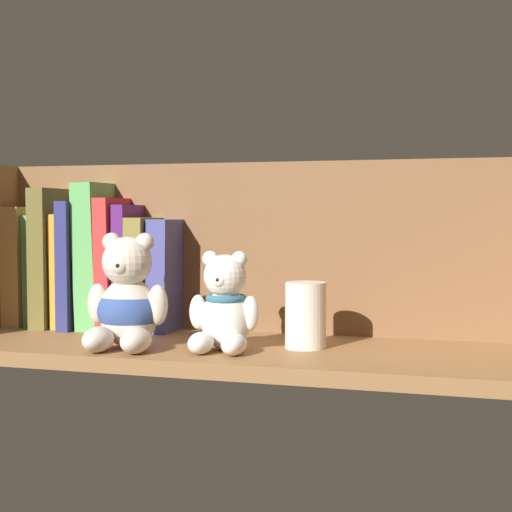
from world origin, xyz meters
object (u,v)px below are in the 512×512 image
(book_5, at_px, (101,256))
(book_8, at_px, (149,274))
(book_2, at_px, (57,257))
(book_7, at_px, (133,267))
(teddy_bear_larger, at_px, (127,303))
(book_1, at_px, (43,270))
(teddy_bear_smaller, at_px, (224,308))
(book_3, at_px, (72,270))
(book_6, at_px, (119,263))
(book_9, at_px, (168,275))
(pillar_candle, at_px, (306,315))
(book_0, at_px, (28,266))
(book_4, at_px, (84,264))

(book_5, xyz_separation_m, book_8, (0.08, 0.00, -0.03))
(book_2, bearing_deg, book_7, 0.00)
(teddy_bear_larger, bearing_deg, book_2, 141.37)
(book_1, relative_size, teddy_bear_smaller, 1.35)
(book_3, height_order, book_6, book_6)
(book_9, xyz_separation_m, teddy_bear_smaller, (0.14, -0.14, -0.03))
(book_1, distance_m, book_2, 0.03)
(book_2, bearing_deg, teddy_bear_smaller, -23.49)
(book_5, height_order, book_9, book_5)
(teddy_bear_smaller, bearing_deg, pillar_candle, 27.42)
(book_6, distance_m, pillar_candle, 0.34)
(book_8, bearing_deg, teddy_bear_smaller, -39.92)
(book_5, xyz_separation_m, book_7, (0.05, 0.00, -0.02))
(book_0, xyz_separation_m, book_8, (0.21, 0.00, -0.01))
(book_2, height_order, book_5, book_5)
(teddy_bear_larger, xyz_separation_m, teddy_bear_smaller, (0.13, 0.02, -0.00))
(book_3, height_order, teddy_bear_smaller, book_3)
(book_0, bearing_deg, book_5, 0.00)
(book_5, distance_m, book_7, 0.06)
(book_4, height_order, book_9, book_4)
(book_4, bearing_deg, pillar_candle, -13.84)
(book_1, relative_size, book_7, 0.92)
(book_3, relative_size, teddy_bear_larger, 1.16)
(book_0, distance_m, book_8, 0.21)
(book_9, bearing_deg, book_7, 180.00)
(book_8, bearing_deg, book_1, 180.00)
(book_6, height_order, teddy_bear_larger, book_6)
(book_7, height_order, teddy_bear_smaller, book_7)
(book_2, relative_size, pillar_candle, 2.48)
(book_2, bearing_deg, book_9, 0.00)
(book_0, distance_m, teddy_bear_smaller, 0.41)
(teddy_bear_larger, bearing_deg, book_4, 133.58)
(teddy_bear_smaller, bearing_deg, book_1, 158.01)
(book_6, relative_size, book_9, 1.19)
(book_4, xyz_separation_m, pillar_candle, (0.38, -0.09, -0.05))
(book_3, distance_m, book_9, 0.17)
(book_8, height_order, teddy_bear_smaller, book_8)
(book_2, relative_size, book_3, 1.23)
(book_7, distance_m, book_8, 0.03)
(book_2, bearing_deg, book_1, 180.00)
(book_1, relative_size, book_8, 1.02)
(book_7, relative_size, teddy_bear_smaller, 1.48)
(book_1, relative_size, pillar_candle, 2.00)
(book_2, height_order, book_8, book_2)
(book_0, height_order, book_3, book_0)
(teddy_bear_larger, bearing_deg, book_0, 147.55)
(book_7, distance_m, teddy_bear_smaller, 0.25)
(book_7, relative_size, teddy_bear_larger, 1.25)
(book_4, relative_size, book_8, 1.14)
(book_3, bearing_deg, book_6, 0.00)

